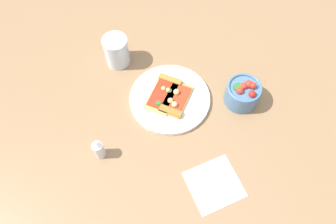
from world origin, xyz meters
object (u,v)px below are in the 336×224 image
(pizza_slice_far, at_px, (165,92))
(pepper_shaker, at_px, (99,149))
(pizza_slice_near, at_px, (175,101))
(plate, at_px, (170,99))
(soda_glass, at_px, (117,52))
(salad_bowl, at_px, (243,93))
(paper_napkin, at_px, (214,184))

(pizza_slice_far, xyz_separation_m, pepper_shaker, (0.26, 0.10, 0.02))
(pepper_shaker, bearing_deg, pizza_slice_near, -168.61)
(plate, distance_m, pepper_shaker, 0.28)
(soda_glass, bearing_deg, pizza_slice_far, 112.68)
(plate, height_order, salad_bowl, salad_bowl)
(pizza_slice_near, distance_m, paper_napkin, 0.28)
(plate, relative_size, soda_glass, 2.42)
(salad_bowl, relative_size, paper_napkin, 0.76)
(pepper_shaker, bearing_deg, soda_glass, -120.95)
(pizza_slice_near, relative_size, salad_bowl, 1.31)
(pizza_slice_far, xyz_separation_m, salad_bowl, (-0.21, 0.13, 0.02))
(pizza_slice_near, xyz_separation_m, soda_glass, (0.09, -0.24, 0.03))
(plate, distance_m, salad_bowl, 0.23)
(plate, distance_m, paper_napkin, 0.31)
(plate, bearing_deg, pizza_slice_far, -74.98)
(pizza_slice_far, height_order, paper_napkin, pizza_slice_far)
(pizza_slice_near, relative_size, pizza_slice_far, 0.92)
(salad_bowl, bearing_deg, pizza_slice_near, -22.19)
(plate, xyz_separation_m, pizza_slice_far, (0.01, -0.02, 0.01))
(salad_bowl, bearing_deg, plate, -26.74)
(soda_glass, bearing_deg, pepper_shaker, 59.05)
(salad_bowl, relative_size, soda_glass, 1.01)
(plate, xyz_separation_m, soda_glass, (0.09, -0.22, 0.04))
(pizza_slice_near, bearing_deg, pepper_shaker, 11.39)
(pizza_slice_far, relative_size, pepper_shaker, 2.01)
(pizza_slice_far, distance_m, paper_napkin, 0.33)
(pizza_slice_far, bearing_deg, plate, 105.02)
(salad_bowl, height_order, paper_napkin, salad_bowl)
(soda_glass, bearing_deg, pizza_slice_near, 111.36)
(paper_napkin, bearing_deg, pepper_shaker, -42.03)
(pizza_slice_near, bearing_deg, soda_glass, -68.64)
(salad_bowl, height_order, pepper_shaker, salad_bowl)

